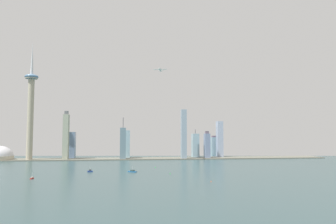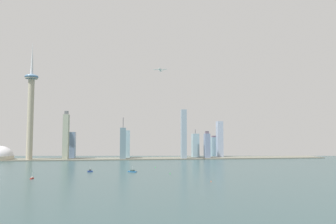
{
  "view_description": "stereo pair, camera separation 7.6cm",
  "coord_description": "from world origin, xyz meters",
  "px_view_note": "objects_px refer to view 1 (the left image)",
  "views": [
    {
      "loc": [
        -86.46,
        -352.78,
        63.11
      ],
      "look_at": [
        26.75,
        504.46,
        126.84
      ],
      "focal_mm": 34.25,
      "sensor_mm": 36.0,
      "label": 1
    },
    {
      "loc": [
        -86.38,
        -352.79,
        63.11
      ],
      "look_at": [
        26.75,
        504.46,
        126.84
      ],
      "focal_mm": 34.25,
      "sensor_mm": 36.0,
      "label": 2
    }
  ],
  "objects_px": {
    "skyscraper_0": "(184,134)",
    "skyscraper_7": "(66,137)",
    "observation_tower": "(31,104)",
    "skyscraper_2": "(126,144)",
    "channel_buoy_1": "(211,181)",
    "channel_buoy_2": "(170,173)",
    "airplane": "(160,70)",
    "skyscraper_8": "(214,147)",
    "boat_1": "(132,171)",
    "channel_buoy_0": "(155,167)",
    "skyscraper_3": "(207,145)",
    "skyscraper_1": "(220,139)",
    "skyscraper_5": "(71,145)",
    "skyscraper_4": "(195,146)",
    "boat_2": "(32,178)",
    "boat_0": "(90,171)",
    "skyscraper_6": "(123,144)"
  },
  "relations": [
    {
      "from": "skyscraper_2",
      "to": "skyscraper_7",
      "type": "height_order",
      "value": "skyscraper_7"
    },
    {
      "from": "skyscraper_6",
      "to": "boat_0",
      "type": "relative_size",
      "value": 12.05
    },
    {
      "from": "skyscraper_1",
      "to": "boat_1",
      "type": "distance_m",
      "value": 425.24
    },
    {
      "from": "skyscraper_6",
      "to": "boat_2",
      "type": "distance_m",
      "value": 389.86
    },
    {
      "from": "boat_2",
      "to": "skyscraper_8",
      "type": "bearing_deg",
      "value": 153.44
    },
    {
      "from": "channel_buoy_2",
      "to": "skyscraper_7",
      "type": "bearing_deg",
      "value": 124.15
    },
    {
      "from": "skyscraper_5",
      "to": "skyscraper_7",
      "type": "height_order",
      "value": "skyscraper_7"
    },
    {
      "from": "skyscraper_8",
      "to": "channel_buoy_2",
      "type": "distance_m",
      "value": 447.7
    },
    {
      "from": "skyscraper_2",
      "to": "boat_1",
      "type": "distance_m",
      "value": 340.62
    },
    {
      "from": "skyscraper_4",
      "to": "skyscraper_1",
      "type": "bearing_deg",
      "value": 2.1
    },
    {
      "from": "observation_tower",
      "to": "airplane",
      "type": "height_order",
      "value": "observation_tower"
    },
    {
      "from": "skyscraper_8",
      "to": "boat_1",
      "type": "height_order",
      "value": "skyscraper_8"
    },
    {
      "from": "skyscraper_0",
      "to": "airplane",
      "type": "bearing_deg",
      "value": -136.17
    },
    {
      "from": "observation_tower",
      "to": "skyscraper_7",
      "type": "bearing_deg",
      "value": 4.24
    },
    {
      "from": "skyscraper_7",
      "to": "channel_buoy_0",
      "type": "xyz_separation_m",
      "value": [
        212.75,
        -228.06,
        -59.76
      ]
    },
    {
      "from": "channel_buoy_0",
      "to": "skyscraper_7",
      "type": "bearing_deg",
      "value": 133.01
    },
    {
      "from": "skyscraper_2",
      "to": "skyscraper_6",
      "type": "height_order",
      "value": "skyscraper_6"
    },
    {
      "from": "skyscraper_1",
      "to": "skyscraper_5",
      "type": "relative_size",
      "value": 1.43
    },
    {
      "from": "observation_tower",
      "to": "channel_buoy_1",
      "type": "relative_size",
      "value": 198.4
    },
    {
      "from": "skyscraper_3",
      "to": "skyscraper_2",
      "type": "bearing_deg",
      "value": 171.79
    },
    {
      "from": "boat_2",
      "to": "skyscraper_6",
      "type": "bearing_deg",
      "value": 176.3
    },
    {
      "from": "observation_tower",
      "to": "skyscraper_0",
      "type": "distance_m",
      "value": 404.06
    },
    {
      "from": "observation_tower",
      "to": "boat_1",
      "type": "bearing_deg",
      "value": -48.78
    },
    {
      "from": "skyscraper_0",
      "to": "boat_1",
      "type": "height_order",
      "value": "skyscraper_0"
    },
    {
      "from": "boat_0",
      "to": "boat_2",
      "type": "bearing_deg",
      "value": -137.1
    },
    {
      "from": "observation_tower",
      "to": "channel_buoy_2",
      "type": "bearing_deg",
      "value": -46.17
    },
    {
      "from": "skyscraper_3",
      "to": "skyscraper_1",
      "type": "bearing_deg",
      "value": 32.46
    },
    {
      "from": "skyscraper_7",
      "to": "skyscraper_8",
      "type": "xyz_separation_m",
      "value": [
        414.65,
        70.76,
        -30.79
      ]
    },
    {
      "from": "skyscraper_7",
      "to": "channel_buoy_0",
      "type": "height_order",
      "value": "skyscraper_7"
    },
    {
      "from": "skyscraper_8",
      "to": "channel_buoy_1",
      "type": "height_order",
      "value": "skyscraper_8"
    },
    {
      "from": "skyscraper_0",
      "to": "skyscraper_7",
      "type": "distance_m",
      "value": 309.11
    },
    {
      "from": "observation_tower",
      "to": "skyscraper_2",
      "type": "relative_size",
      "value": 3.95
    },
    {
      "from": "channel_buoy_0",
      "to": "channel_buoy_2",
      "type": "distance_m",
      "value": 107.67
    },
    {
      "from": "skyscraper_5",
      "to": "skyscraper_6",
      "type": "height_order",
      "value": "skyscraper_6"
    },
    {
      "from": "skyscraper_7",
      "to": "boat_0",
      "type": "distance_m",
      "value": 307.01
    },
    {
      "from": "skyscraper_2",
      "to": "channel_buoy_0",
      "type": "distance_m",
      "value": 278.43
    },
    {
      "from": "observation_tower",
      "to": "airplane",
      "type": "xyz_separation_m",
      "value": [
        325.29,
        -73.55,
        83.65
      ]
    },
    {
      "from": "boat_2",
      "to": "skyscraper_3",
      "type": "bearing_deg",
      "value": 151.9
    },
    {
      "from": "boat_0",
      "to": "skyscraper_4",
      "type": "bearing_deg",
      "value": 46.99
    },
    {
      "from": "channel_buoy_1",
      "to": "channel_buoy_2",
      "type": "bearing_deg",
      "value": 115.37
    },
    {
      "from": "skyscraper_5",
      "to": "skyscraper_4",
      "type": "bearing_deg",
      "value": -0.99
    },
    {
      "from": "observation_tower",
      "to": "skyscraper_1",
      "type": "bearing_deg",
      "value": 5.01
    },
    {
      "from": "skyscraper_2",
      "to": "channel_buoy_1",
      "type": "height_order",
      "value": "skyscraper_2"
    },
    {
      "from": "channel_buoy_2",
      "to": "airplane",
      "type": "distance_m",
      "value": 339.87
    },
    {
      "from": "skyscraper_2",
      "to": "skyscraper_3",
      "type": "xyz_separation_m",
      "value": [
        222.67,
        -32.11,
        -3.17
      ]
    },
    {
      "from": "skyscraper_6",
      "to": "skyscraper_8",
      "type": "bearing_deg",
      "value": 14.97
    },
    {
      "from": "skyscraper_5",
      "to": "channel_buoy_2",
      "type": "relative_size",
      "value": 25.39
    },
    {
      "from": "observation_tower",
      "to": "skyscraper_4",
      "type": "distance_m",
      "value": 454.09
    },
    {
      "from": "skyscraper_2",
      "to": "boat_0",
      "type": "relative_size",
      "value": 8.39
    },
    {
      "from": "boat_1",
      "to": "skyscraper_4",
      "type": "bearing_deg",
      "value": -78.08
    }
  ]
}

